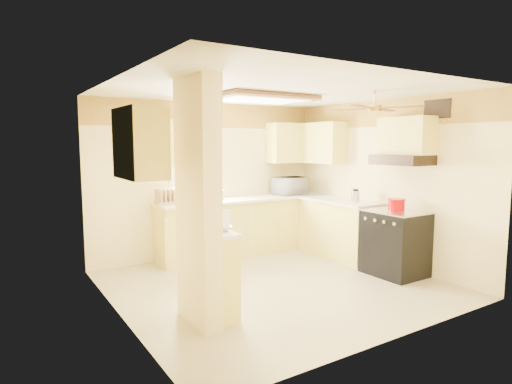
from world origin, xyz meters
TOP-DOWN VIEW (x-y plane):
  - floor at (0.00, 0.00)m, footprint 4.00×4.00m
  - ceiling at (0.00, 0.00)m, footprint 4.00×4.00m
  - wall_back at (0.00, 1.90)m, footprint 4.00×0.00m
  - wall_front at (0.00, -1.90)m, footprint 4.00×0.00m
  - wall_left at (-2.00, 0.00)m, footprint 0.00×3.80m
  - wall_right at (2.00, 0.00)m, footprint 0.00×3.80m
  - wallpaper_border at (0.00, 1.88)m, footprint 4.00×0.02m
  - partition_column at (-1.35, -0.55)m, footprint 0.20×0.70m
  - partition_ledge at (-1.13, -0.55)m, footprint 0.25×0.55m
  - ledge_top at (-1.13, -0.55)m, footprint 0.28×0.58m
  - lower_cabinets_back at (0.50, 1.60)m, footprint 3.00×0.60m
  - lower_cabinets_right at (1.70, 0.60)m, footprint 0.60×1.40m
  - countertop_back at (0.50, 1.59)m, footprint 3.04×0.64m
  - countertop_right at (1.69, 0.60)m, footprint 0.64×1.44m
  - dishwasher_panel at (-0.25, 1.29)m, footprint 0.58×0.02m
  - window at (-0.25, 1.89)m, footprint 0.92×0.02m
  - upper_cab_back_left at (-0.85, 1.72)m, footprint 0.60×0.35m
  - upper_cab_back_right at (1.55, 1.72)m, footprint 0.90×0.35m
  - upper_cab_right at (1.82, 1.25)m, footprint 0.35×1.00m
  - upper_cab_left_wall at (-1.82, -0.25)m, footprint 0.35×0.75m
  - upper_cab_over_stove at (1.82, -0.55)m, footprint 0.35×0.76m
  - stove at (1.67, -0.55)m, footprint 0.68×0.77m
  - range_hood at (1.74, -0.55)m, footprint 0.50×0.76m
  - poster_menu at (-1.24, -0.55)m, footprint 0.02×0.42m
  - poster_nashville at (-1.24, -0.55)m, footprint 0.02×0.42m
  - ceiling_light_panel at (0.10, 0.50)m, footprint 1.35×0.95m
  - ceiling_fan at (1.00, -0.70)m, footprint 1.15×1.15m
  - vent_grate at (1.98, -0.90)m, footprint 0.02×0.40m
  - microwave at (1.43, 1.58)m, footprint 0.56×0.38m
  - bowl at (-1.09, -0.56)m, footprint 0.28×0.28m
  - dutch_oven at (1.70, -0.52)m, footprint 0.24×0.24m
  - kettle at (1.68, 0.24)m, footprint 0.13×0.13m
  - dish_rack at (-0.82, 1.62)m, footprint 0.42×0.32m
  - utensil_crock at (0.07, 1.66)m, footprint 0.12×0.12m

SIDE VIEW (x-z plane):
  - floor at x=0.00m, z-range 0.00..0.00m
  - dishwasher_panel at x=-0.25m, z-range 0.03..0.83m
  - partition_ledge at x=-1.13m, z-range 0.00..0.90m
  - lower_cabinets_back at x=0.50m, z-range 0.00..0.90m
  - lower_cabinets_right at x=1.70m, z-range 0.00..0.90m
  - stove at x=1.67m, z-range 0.00..0.92m
  - ledge_top at x=-1.13m, z-range 0.90..0.94m
  - countertop_back at x=0.50m, z-range 0.90..0.94m
  - countertop_right at x=1.69m, z-range 0.90..0.94m
  - bowl at x=-1.09m, z-range 0.94..1.00m
  - dutch_oven at x=1.70m, z-range 0.92..1.08m
  - utensil_crock at x=0.07m, z-range 0.90..1.14m
  - dish_rack at x=-0.82m, z-range 0.91..1.14m
  - kettle at x=1.68m, z-range 0.93..1.14m
  - microwave at x=1.43m, z-range 0.94..1.25m
  - poster_nashville at x=-1.24m, z-range 0.92..1.48m
  - wall_back at x=0.00m, z-range -0.75..3.25m
  - wall_front at x=0.00m, z-range -0.75..3.25m
  - wall_left at x=-2.00m, z-range -0.65..3.15m
  - wall_right at x=2.00m, z-range -0.65..3.15m
  - partition_column at x=-1.35m, z-range 0.00..2.50m
  - window at x=-0.25m, z-range 1.04..2.06m
  - range_hood at x=1.74m, z-range 1.55..1.69m
  - upper_cab_back_left at x=-0.85m, z-range 1.50..2.20m
  - upper_cab_back_right at x=1.55m, z-range 1.50..2.20m
  - upper_cab_right at x=1.82m, z-range 1.50..2.20m
  - upper_cab_left_wall at x=-1.82m, z-range 1.50..2.20m
  - poster_menu at x=-1.24m, z-range 1.57..2.14m
  - upper_cab_over_stove at x=1.82m, z-range 1.69..2.21m
  - ceiling_fan at x=1.00m, z-range 2.16..2.42m
  - wallpaper_border at x=0.00m, z-range 2.10..2.50m
  - vent_grate at x=1.98m, z-range 2.17..2.42m
  - ceiling_light_panel at x=0.10m, z-range 2.42..2.49m
  - ceiling at x=0.00m, z-range 2.50..2.50m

